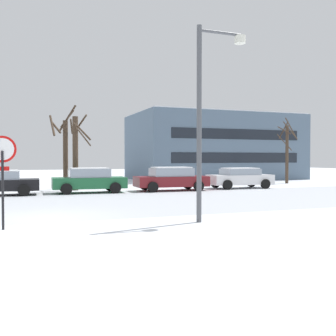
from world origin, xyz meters
TOP-DOWN VIEW (x-y plane):
  - ground_plane at (0.00, 0.00)m, footprint 120.00×120.00m
  - road_surface at (0.00, 3.95)m, footprint 80.00×9.90m
  - stop_sign at (-1.25, -1.79)m, footprint 0.76×0.14m
  - street_lamp at (4.81, -2.49)m, footprint 1.73×0.36m
  - parked_car_green at (3.11, 9.68)m, footprint 4.30×2.10m
  - parked_car_maroon at (8.20, 9.45)m, footprint 4.61×2.19m
  - parked_car_white at (13.29, 9.68)m, footprint 4.40×2.18m
  - tree_far_right at (19.61, 12.98)m, footprint 1.37×1.37m
  - tree_far_mid at (2.64, 11.80)m, footprint 1.27×1.74m
  - tree_far_left at (2.06, 13.05)m, footprint 1.77×1.77m
  - building_far_right at (17.49, 21.74)m, footprint 15.86×9.34m

SIDE VIEW (x-z plane):
  - ground_plane at x=0.00m, z-range 0.00..0.00m
  - road_surface at x=0.00m, z-range 0.00..0.00m
  - parked_car_white at x=13.29m, z-range 0.03..1.41m
  - parked_car_green at x=3.11m, z-range 0.01..1.48m
  - parked_car_maroon at x=8.20m, z-range 0.01..1.50m
  - stop_sign at x=-1.25m, z-range 0.54..3.21m
  - tree_far_mid at x=2.64m, z-range 0.05..4.88m
  - tree_far_right at x=19.61m, z-range 0.01..5.29m
  - tree_far_left at x=2.06m, z-range -0.11..5.52m
  - building_far_right at x=17.49m, z-range 0.00..6.35m
  - street_lamp at x=4.81m, z-range 0.65..6.86m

